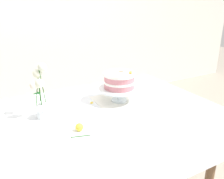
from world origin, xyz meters
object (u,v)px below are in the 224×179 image
object	(u,v)px
layer_cake	(119,80)
fallen_rose	(79,127)
dining_table	(108,124)
cake_stand	(119,90)
flower_vase	(40,95)

from	to	relation	value
layer_cake	fallen_rose	xyz separation A→B (m)	(-0.40, -0.25, -0.13)
dining_table	cake_stand	distance (m)	0.25
dining_table	cake_stand	world-z (taller)	cake_stand
dining_table	cake_stand	bearing A→B (deg)	35.44
flower_vase	fallen_rose	size ratio (longest dim) A/B	3.29
flower_vase	dining_table	bearing A→B (deg)	-15.81
layer_cake	fallen_rose	distance (m)	0.49
dining_table	cake_stand	size ratio (longest dim) A/B	4.83
cake_stand	flower_vase	xyz separation A→B (m)	(-0.53, 0.01, 0.07)
flower_vase	layer_cake	bearing A→B (deg)	-0.74
fallen_rose	layer_cake	bearing A→B (deg)	32.06
layer_cake	flower_vase	xyz separation A→B (m)	(-0.53, 0.01, -0.00)
fallen_rose	flower_vase	bearing A→B (deg)	117.95
layer_cake	cake_stand	bearing A→B (deg)	172.05
dining_table	layer_cake	size ratio (longest dim) A/B	6.47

